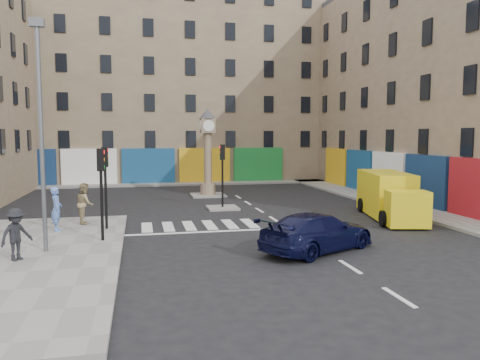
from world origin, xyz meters
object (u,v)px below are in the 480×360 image
object	(u,v)px
traffic_light_island	(222,165)
pedestrian_tan	(85,203)
clock_pillar	(208,147)
pedestrian_dark	(16,234)
traffic_light_left_far	(105,174)
navy_sedan	(318,232)
pedestrian_blue	(57,209)
traffic_light_left_near	(101,179)
lamp_post	(41,123)
yellow_van	(389,196)

from	to	relation	value
traffic_light_island	pedestrian_tan	xyz separation A→B (m)	(-7.38, -3.89, -1.46)
clock_pillar	pedestrian_dark	world-z (taller)	clock_pillar
traffic_light_left_far	navy_sedan	world-z (taller)	traffic_light_left_far
traffic_light_left_far	pedestrian_blue	xyz separation A→B (m)	(-2.12, -0.01, -1.49)
traffic_light_left_near	traffic_light_island	size ratio (longest dim) A/B	1.00
clock_pillar	pedestrian_blue	bearing A→B (deg)	-126.42
traffic_light_left_far	navy_sedan	distance (m)	9.83
lamp_post	yellow_van	xyz separation A→B (m)	(16.28, 4.39, -3.61)
traffic_light_island	pedestrian_blue	xyz separation A→B (m)	(-8.42, -5.41, -1.46)
traffic_light_left_far	pedestrian_tan	xyz separation A→B (m)	(-1.08, 1.51, -1.49)
traffic_light_left_near	traffic_light_left_far	distance (m)	2.40
yellow_van	pedestrian_tan	world-z (taller)	yellow_van
traffic_light_left_near	yellow_van	size ratio (longest dim) A/B	0.54
yellow_van	traffic_light_left_far	bearing A→B (deg)	-164.45
traffic_light_left_far	lamp_post	size ratio (longest dim) A/B	0.45
clock_pillar	yellow_van	size ratio (longest dim) A/B	0.90
traffic_light_island	navy_sedan	bearing A→B (deg)	-80.77
traffic_light_left_far	traffic_light_island	distance (m)	8.30
pedestrian_dark	traffic_light_island	bearing A→B (deg)	1.30
pedestrian_tan	traffic_light_island	bearing A→B (deg)	-72.89
clock_pillar	navy_sedan	distance (m)	17.05
traffic_light_left_far	clock_pillar	world-z (taller)	clock_pillar
traffic_light_left_near	traffic_light_island	distance (m)	10.03
pedestrian_dark	pedestrian_blue	bearing A→B (deg)	36.36
pedestrian_dark	clock_pillar	bearing A→B (deg)	13.45
pedestrian_blue	lamp_post	bearing A→B (deg)	176.22
traffic_light_left_near	clock_pillar	world-z (taller)	clock_pillar
pedestrian_tan	traffic_light_left_far	bearing A→B (deg)	-154.98
lamp_post	yellow_van	bearing A→B (deg)	15.08
traffic_light_island	clock_pillar	distance (m)	6.07
clock_pillar	navy_sedan	world-z (taller)	clock_pillar
pedestrian_blue	traffic_light_left_near	bearing A→B (deg)	-145.53
lamp_post	navy_sedan	size ratio (longest dim) A/B	1.65
pedestrian_dark	traffic_light_left_far	bearing A→B (deg)	14.20
traffic_light_island	pedestrian_blue	bearing A→B (deg)	-147.27
traffic_light_island	lamp_post	bearing A→B (deg)	-131.71
traffic_light_island	pedestrian_dark	xyz separation A→B (m)	(-8.91, -10.33, -1.55)
yellow_van	navy_sedan	bearing A→B (deg)	-123.76
navy_sedan	yellow_van	xyz separation A→B (m)	(6.34, 5.92, 0.45)
traffic_light_left_near	navy_sedan	distance (m)	8.77
navy_sedan	pedestrian_tan	world-z (taller)	pedestrian_tan
pedestrian_blue	clock_pillar	bearing A→B (deg)	-43.46
traffic_light_left_near	yellow_van	distance (m)	14.76
traffic_light_left_far	lamp_post	world-z (taller)	lamp_post
traffic_light_left_near	traffic_light_left_far	size ratio (longest dim) A/B	1.00
pedestrian_blue	pedestrian_tan	world-z (taller)	pedestrian_blue
lamp_post	pedestrian_dark	size ratio (longest dim) A/B	4.66
traffic_light_island	pedestrian_dark	world-z (taller)	traffic_light_island
traffic_light_left_near	navy_sedan	xyz separation A→B (m)	(8.04, -2.93, -1.89)
pedestrian_blue	pedestrian_dark	world-z (taller)	pedestrian_blue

